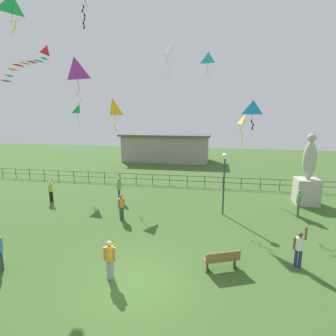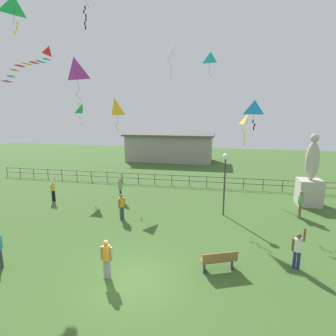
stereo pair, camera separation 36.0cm
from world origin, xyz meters
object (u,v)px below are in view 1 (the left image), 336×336
Objects in this scene: person_1 at (299,202)px; kite_1 at (208,59)px; kite_5 at (13,5)px; streamer_kite at (43,52)px; kite_6 at (245,121)px; kite_2 at (253,108)px; person_0 at (299,247)px; kite_0 at (80,109)px; person_5 at (119,187)px; person_2 at (51,190)px; lamppost at (224,170)px; kite_8 at (172,49)px; kite_7 at (113,108)px; statue_monument at (307,181)px; kite_4 at (75,69)px; park_bench at (222,260)px; person_3 at (110,257)px; person_7 at (121,205)px.

person_1 is 12.36m from kite_1.
kite_5 is 2.67m from streamer_kite.
kite_2 is at bearing -89.25° from kite_6.
kite_2 is at bearing 100.62° from person_0.
streamer_kite is at bearing -142.44° from kite_1.
person_5 is at bearing -37.78° from kite_0.
person_5 is 1.08× the size of kite_2.
person_2 is at bearing 158.87° from person_0.
person_1 is 18.01m from kite_0.
lamppost is at bearing 16.97° from kite_5.
person_0 is 19.08m from kite_0.
kite_8 is (-5.83, 3.86, 4.53)m from kite_2.
kite_1 reaches higher than person_0.
kite_8 reaches higher than kite_7.
lamppost reaches higher than person_1.
kite_1 is (-7.20, 2.62, 8.74)m from statue_monument.
streamer_kite reaches higher than statue_monument.
kite_7 is at bearing 157.18° from lamppost.
kite_4 reaches higher than person_0.
kite_5 is at bearing -158.60° from kite_2.
person_2 is at bearing 178.45° from lamppost.
lamppost is 14.34m from kite_5.
kite_2 is 0.76× the size of kite_6.
kite_0 is (-4.49, 3.48, 5.59)m from person_5.
person_0 is at bearing -79.38° from kite_2.
statue_monument is 13.36m from person_5.
lamppost is 9.56m from kite_1.
statue_monument is at bearing 7.32° from person_5.
park_bench is at bearing -25.10° from streamer_kite.
person_7 is (-1.61, 5.79, -0.02)m from person_3.
park_bench is 0.53× the size of kite_8.
kite_7 is at bearing 130.13° from park_bench.
kite_8 reaches higher than lamppost.
kite_2 reaches higher than person_3.
kite_1 is at bearing 138.20° from person_1.
lamppost is at bearing -151.65° from statue_monument.
kite_5 is (-9.45, -9.07, 1.27)m from kite_1.
person_7 is (-9.03, 3.59, -0.01)m from person_0.
kite_0 is 11.22m from kite_1.
kite_2 is (-4.15, -1.55, 4.96)m from statue_monument.
kite_8 is (1.86, 7.39, 10.25)m from person_7.
park_bench is at bearing -46.87° from person_5.
streamer_kite reaches higher than person_5.
kite_0 is 0.73× the size of kite_7.
person_5 is 0.38× the size of streamer_kite.
kite_5 is (-15.44, -3.72, 10.68)m from person_1.
statue_monument is at bearing 46.72° from person_3.
person_5 is at bearing -144.37° from kite_1.
streamer_kite is at bearing -133.63° from kite_8.
kite_8 reaches higher than kite_1.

